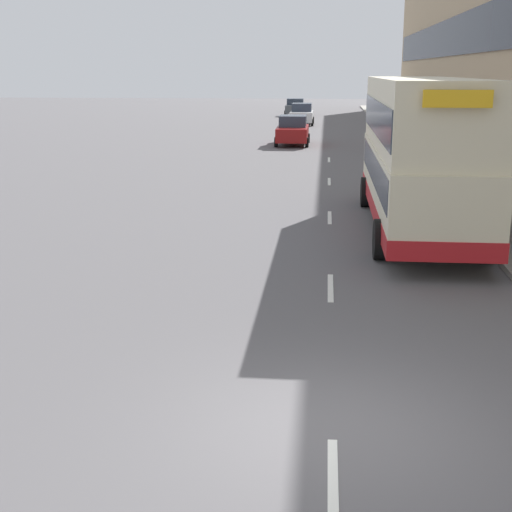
{
  "coord_description": "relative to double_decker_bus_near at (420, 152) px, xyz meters",
  "views": [
    {
      "loc": [
        -0.17,
        -8.46,
        4.52
      ],
      "look_at": [
        -3.09,
        21.39,
        -3.33
      ],
      "focal_mm": 50.0,
      "sensor_mm": 36.0,
      "label": 1
    }
  ],
  "objects": [
    {
      "name": "lane_mark_3",
      "position": [
        -2.47,
        9.13,
        -2.28
      ],
      "size": [
        0.12,
        2.0,
        0.01
      ],
      "color": "silver",
      "rests_on": "ground_plane"
    },
    {
      "name": "pavement",
      "position": [
        4.03,
        26.42,
        -2.21
      ],
      "size": [
        5.0,
        93.0,
        0.14
      ],
      "color": "#A39E93",
      "rests_on": "ground_plane"
    },
    {
      "name": "ground_plane",
      "position": [
        -2.47,
        -12.08,
        -2.28
      ],
      "size": [
        220.0,
        220.0,
        0.0
      ],
      "primitive_type": "plane",
      "color": "#5B595B"
    },
    {
      "name": "lane_mark_4",
      "position": [
        -2.47,
        16.65,
        -2.28
      ],
      "size": [
        0.12,
        2.0,
        0.01
      ],
      "color": "silver",
      "rests_on": "ground_plane"
    },
    {
      "name": "double_decker_bus_near",
      "position": [
        0.0,
        0.0,
        0.0
      ],
      "size": [
        2.85,
        10.87,
        4.3
      ],
      "color": "beige",
      "rests_on": "ground_plane"
    },
    {
      "name": "terrace_facade",
      "position": [
        8.01,
        26.42,
        5.4
      ],
      "size": [
        3.1,
        93.0,
        15.38
      ],
      "color": "tan",
      "rests_on": "ground_plane"
    },
    {
      "name": "car_0",
      "position": [
        -4.72,
        24.17,
        -1.4
      ],
      "size": [
        2.06,
        4.5,
        1.79
      ],
      "rotation": [
        0.0,
        0.0,
        3.14
      ],
      "color": "maroon",
      "rests_on": "ground_plane"
    },
    {
      "name": "lane_mark_0",
      "position": [
        -2.47,
        -13.41,
        -2.28
      ],
      "size": [
        0.12,
        2.0,
        0.01
      ],
      "color": "silver",
      "rests_on": "ground_plane"
    },
    {
      "name": "lane_mark_2",
      "position": [
        -2.47,
        1.62,
        -2.28
      ],
      "size": [
        0.12,
        2.0,
        0.01
      ],
      "color": "silver",
      "rests_on": "ground_plane"
    },
    {
      "name": "car_2",
      "position": [
        -4.76,
        41.02,
        -1.4
      ],
      "size": [
        2.07,
        4.59,
        1.79
      ],
      "rotation": [
        0.0,
        0.0,
        3.14
      ],
      "color": "silver",
      "rests_on": "ground_plane"
    },
    {
      "name": "pedestrian_1",
      "position": [
        2.78,
        2.98,
        -1.23
      ],
      "size": [
        0.35,
        0.35,
        1.79
      ],
      "color": "#23232D",
      "rests_on": "ground_plane"
    },
    {
      "name": "lane_mark_1",
      "position": [
        -2.47,
        -5.9,
        -2.28
      ],
      "size": [
        0.12,
        2.0,
        0.01
      ],
      "color": "silver",
      "rests_on": "ground_plane"
    },
    {
      "name": "car_1",
      "position": [
        -5.86,
        53.47,
        -1.44
      ],
      "size": [
        2.07,
        3.94,
        1.7
      ],
      "rotation": [
        0.0,
        0.0,
        3.14
      ],
      "color": "#4C5156",
      "rests_on": "ground_plane"
    }
  ]
}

